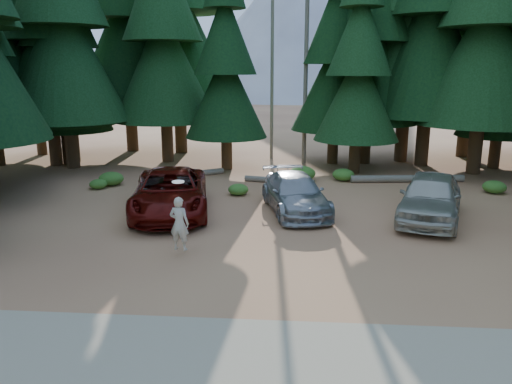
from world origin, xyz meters
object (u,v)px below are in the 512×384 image
log_left (185,175)px  silver_minivan_right (431,197)px  red_pickup (170,192)px  silver_minivan_center (295,194)px  log_right (407,179)px  frisbee_player (179,223)px  log_mid (279,180)px

log_left → silver_minivan_right: bearing=-64.4°
red_pickup → log_left: bearing=86.5°
silver_minivan_right → silver_minivan_center: bearing=-170.1°
silver_minivan_center → log_right: bearing=31.6°
silver_minivan_center → frisbee_player: (-3.48, -5.07, 0.29)m
silver_minivan_center → red_pickup: bearing=173.3°
silver_minivan_right → log_mid: 8.17m
red_pickup → silver_minivan_center: (4.87, 0.61, -0.12)m
log_left → log_mid: log_left is taller
red_pickup → frisbee_player: bearing=-83.5°
red_pickup → silver_minivan_right: (9.89, -0.16, 0.04)m
silver_minivan_center → log_right: size_ratio=0.89×
red_pickup → silver_minivan_right: size_ratio=1.17×
silver_minivan_right → red_pickup: bearing=-162.4°
log_left → log_right: size_ratio=0.76×
frisbee_player → log_right: bearing=-120.4°
log_right → frisbee_player: bearing=-136.3°
silver_minivan_right → log_left: silver_minivan_right is taller
frisbee_player → log_left: 11.25m
frisbee_player → log_mid: size_ratio=0.60×
silver_minivan_center → log_left: bearing=120.2°
log_right → log_left: bearing=172.6°
red_pickup → frisbee_player: (1.39, -4.46, 0.17)m
red_pickup → silver_minivan_right: bearing=-11.7°
log_mid → silver_minivan_center: bearing=-67.4°
frisbee_player → log_right: 14.07m
log_left → silver_minivan_center: bearing=-78.6°
silver_minivan_right → frisbee_player: size_ratio=2.45×
red_pickup → log_right: 12.21m
silver_minivan_right → log_right: size_ratio=0.92×
log_left → red_pickup: bearing=-115.2°
log_right → log_mid: bearing=-179.6°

